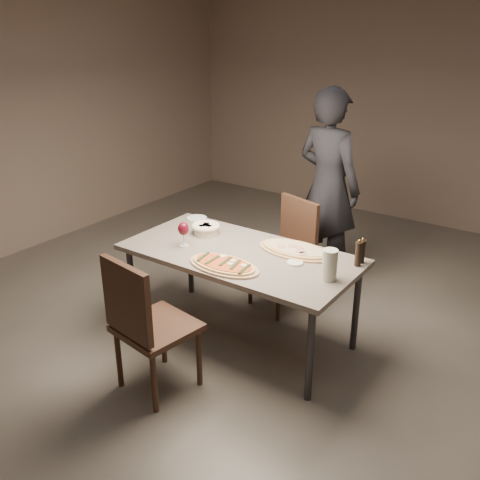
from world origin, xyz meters
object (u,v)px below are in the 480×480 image
Objects in this scene: chair_near at (144,320)px; diner at (328,187)px; dining_table at (240,259)px; pepper_mill_left at (362,251)px; zucchini_pizza at (224,265)px; carafe at (330,265)px; ham_pizza at (295,250)px; chair_far at (289,247)px; bread_basket at (206,228)px.

chair_near is 0.55× the size of diner.
pepper_mill_left is (0.83, 0.35, 0.15)m from dining_table.
zucchini_pizza reaches higher than dining_table.
carafe is at bearing 128.44° from diner.
ham_pizza is 0.63× the size of chair_far.
chair_far reaches higher than pepper_mill_left.
chair_far is (0.14, 1.64, -0.03)m from chair_near.
chair_far is at bearing 134.70° from carafe.
dining_table is 0.49m from bread_basket.
pepper_mill_left is (0.49, 0.10, 0.08)m from ham_pizza.
dining_table is 1.42m from diner.
zucchini_pizza is 1.69m from diner.
diner reaches higher than chair_near.
chair_near is at bearing 97.83° from diner.
pepper_mill_left reaches higher than zucchini_pizza.
dining_table is 0.97× the size of diner.
dining_table is 1.78× the size of chair_near.
bread_basket is 1.15m from chair_near.
ham_pizza is at bearing 77.33° from chair_near.
chair_near is (-0.95, -1.28, -0.27)m from pepper_mill_left.
carafe reaches higher than pepper_mill_left.
ham_pizza is 0.60× the size of chair_near.
ham_pizza is 1.20m from diner.
bread_basket is 0.24× the size of chair_far.
bread_basket reaches higher than zucchini_pizza.
bread_basket is 0.13× the size of diner.
bread_basket is at bearing -160.72° from ham_pizza.
pepper_mill_left is at bearing 23.63° from ham_pizza.
chair_far is at bearing 88.46° from dining_table.
ham_pizza is 0.51m from pepper_mill_left.
zucchini_pizza is at bearing -105.94° from ham_pizza.
dining_table is 1.87× the size of chair_far.
chair_near reaches higher than bread_basket.
pepper_mill_left is at bearing 138.78° from diner.
carafe is 1.10m from chair_far.
dining_table is at bearing 177.76° from carafe.
bread_basket is at bearing 115.66° from chair_near.
diner reaches higher than zucchini_pizza.
diner reaches higher than bread_basket.
diner is at bearing 68.68° from bread_basket.
zucchini_pizza is 0.94× the size of ham_pizza.
zucchini_pizza is 2.94× the size of pepper_mill_left.
dining_table is 0.94m from chair_near.
ham_pizza reaches higher than dining_table.
chair_far is (-0.81, 0.37, -0.30)m from pepper_mill_left.
chair_far is (-0.74, 0.75, -0.32)m from carafe.
dining_table is at bearing 91.23° from chair_near.
diner is at bearing 94.66° from chair_near.
ham_pizza is at bearing 146.42° from carafe.
diner is (-0.30, 1.15, 0.16)m from ham_pizza.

